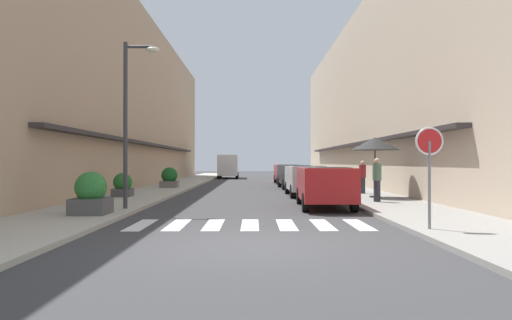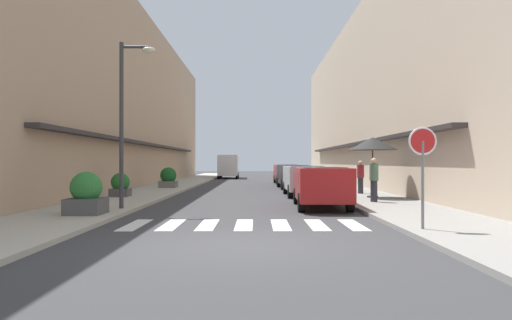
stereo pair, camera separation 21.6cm
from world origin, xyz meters
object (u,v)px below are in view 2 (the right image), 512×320
Objects in this scene: delivery_van at (231,165)px; pedestrian_walking_far at (363,176)px; cafe_umbrella at (375,144)px; planter_far at (171,178)px; planter_midblock at (123,185)px; parked_car_mid at (306,177)px; pedestrian_walking_near at (376,179)px; parked_car_far at (296,174)px; parked_car_distant at (289,172)px; round_street_sign at (425,151)px; planter_corner at (89,195)px; parked_car_near at (323,182)px; street_lamp at (130,107)px.

delivery_van reaches higher than pedestrian_walking_far.
planter_far is (-10.37, 7.68, -1.75)m from cafe_umbrella.
planter_midblock is 0.86× the size of planter_far.
pedestrian_walking_near reaches higher than parked_car_mid.
pedestrian_walking_far is (2.76, 0.08, 0.04)m from parked_car_mid.
parked_car_far is at bearing 90.00° from parked_car_mid.
cafe_umbrella reaches higher than pedestrian_walking_far.
parked_car_mid is at bearing 132.09° from pedestrian_walking_near.
parked_car_distant is 24.37m from round_street_sign.
planter_midblock is (-1.05, 6.88, -0.07)m from planter_corner.
delivery_van is 3.21× the size of pedestrian_walking_near.
planter_far is (-7.64, 11.04, -0.23)m from parked_car_near.
parked_car_mid is at bearing -34.98° from planter_far.
pedestrian_walking_near is (0.74, 7.11, -0.90)m from round_street_sign.
planter_far is (0.76, 7.13, 0.07)m from planter_midblock.
planter_corner reaches higher than planter_midblock.
parked_car_far is at bearing 90.00° from parked_car_near.
pedestrian_walking_far is at bearing 83.74° from round_street_sign.
round_street_sign is 7.20m from pedestrian_walking_near.
planter_far is at bearing 94.74° from street_lamp.
parked_car_distant is (0.00, 12.65, -0.00)m from parked_car_mid.
planter_corner is (-8.83, 2.99, -1.21)m from round_street_sign.
parked_car_distant is 2.51× the size of pedestrian_walking_far.
planter_midblock is 0.66× the size of pedestrian_walking_far.
street_lamp is 9.49m from pedestrian_walking_near.
street_lamp is 6.22m from planter_midblock.
round_street_sign is (1.48, -24.30, 0.98)m from parked_car_distant.
street_lamp is at bearing -92.66° from delivery_van.
cafe_umbrella is (2.73, -2.34, 1.52)m from parked_car_mid.
parked_car_near is at bearing -136.23° from pedestrian_walking_near.
planter_corner is at bearing -107.25° from pedestrian_walking_far.
planter_midblock is at bearing -178.46° from pedestrian_walking_near.
parked_car_distant is 3.83× the size of planter_midblock.
street_lamp is 12.71m from planter_far.
planter_far is (-7.64, 5.35, -0.23)m from parked_car_mid.
parked_car_mid is 2.78× the size of pedestrian_walking_far.
cafe_umbrella reaches higher than planter_midblock.
pedestrian_walking_far reaches higher than planter_midblock.
parked_car_distant is at bearing 113.42° from pedestrian_walking_near.
cafe_umbrella is at bearing -58.97° from pedestrian_walking_far.
parked_car_distant is (0.00, 18.35, -0.00)m from parked_car_near.
pedestrian_walking_far is at bearing -72.01° from delivery_van.
parked_car_distant is 1.72× the size of round_street_sign.
pedestrian_walking_far is (11.17, 1.86, 0.34)m from planter_midblock.
pedestrian_walking_far is at bearing -77.60° from parked_car_distant.
parked_car_far is 16.70m from planter_corner.
parked_car_near is at bearing -129.06° from cafe_umbrella.
parked_car_near is 1.12× the size of parked_car_distant.
round_street_sign is at bearing -18.70° from planter_corner.
pedestrian_walking_near is at bearing -64.00° from parked_car_mid.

